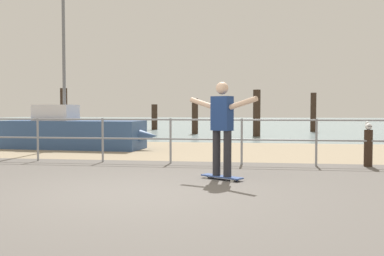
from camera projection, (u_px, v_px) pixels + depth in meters
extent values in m
cube|color=#605B56|center=(109.00, 209.00, 5.57)|extent=(24.00, 10.00, 0.04)
cube|color=tan|center=(196.00, 150.00, 13.48)|extent=(24.00, 6.00, 0.04)
cube|color=#849EA3|center=(237.00, 123.00, 41.15)|extent=(72.00, 50.00, 0.04)
cylinder|color=gray|center=(38.00, 140.00, 10.58)|extent=(0.05, 0.05, 1.05)
cylinder|color=gray|center=(103.00, 140.00, 10.35)|extent=(0.05, 0.05, 1.05)
cylinder|color=gray|center=(171.00, 141.00, 10.11)|extent=(0.05, 0.05, 1.05)
cylinder|color=gray|center=(242.00, 142.00, 9.88)|extent=(0.05, 0.05, 1.05)
cylinder|color=gray|center=(316.00, 143.00, 9.64)|extent=(0.05, 0.05, 1.05)
cylinder|color=gray|center=(102.00, 119.00, 10.33)|extent=(12.96, 0.04, 0.04)
cylinder|color=gray|center=(103.00, 138.00, 10.34)|extent=(12.96, 0.04, 0.04)
cube|color=#335184|center=(73.00, 135.00, 13.93)|extent=(4.48, 1.69, 0.90)
cone|color=#335184|center=(140.00, 136.00, 13.47)|extent=(1.15, 0.84, 0.77)
cylinder|color=slate|center=(64.00, 54.00, 13.89)|extent=(0.10, 0.10, 4.18)
cube|color=silver|center=(56.00, 113.00, 14.03)|extent=(1.26, 0.98, 0.50)
cube|color=#334C8C|center=(222.00, 177.00, 7.78)|extent=(0.78, 0.60, 0.02)
cylinder|color=silver|center=(207.00, 178.00, 7.90)|extent=(0.07, 0.06, 0.06)
cylinder|color=silver|center=(212.00, 177.00, 8.02)|extent=(0.07, 0.06, 0.06)
cylinder|color=silver|center=(232.00, 181.00, 7.53)|extent=(0.07, 0.06, 0.06)
cylinder|color=silver|center=(238.00, 180.00, 7.65)|extent=(0.07, 0.06, 0.06)
cylinder|color=#26262B|center=(217.00, 153.00, 7.84)|extent=(0.14, 0.14, 0.80)
cylinder|color=#26262B|center=(227.00, 154.00, 7.68)|extent=(0.14, 0.14, 0.80)
cube|color=navy|center=(222.00, 113.00, 7.73)|extent=(0.41, 0.36, 0.60)
sphere|color=beige|center=(222.00, 88.00, 7.71)|extent=(0.22, 0.22, 0.22)
cylinder|color=beige|center=(202.00, 103.00, 8.01)|extent=(0.52, 0.38, 0.23)
cylinder|color=beige|center=(243.00, 103.00, 7.43)|extent=(0.52, 0.38, 0.23)
cylinder|color=#332319|center=(368.00, 149.00, 9.54)|extent=(0.18, 0.18, 0.81)
ellipsoid|color=white|center=(369.00, 127.00, 9.52)|extent=(0.17, 0.33, 0.14)
sphere|color=white|center=(367.00, 124.00, 9.70)|extent=(0.09, 0.09, 0.09)
cone|color=gold|center=(367.00, 123.00, 9.75)|extent=(0.03, 0.05, 0.02)
cube|color=slate|center=(370.00, 126.00, 9.37)|extent=(0.09, 0.13, 0.02)
cylinder|color=#332319|center=(64.00, 112.00, 21.34)|extent=(0.34, 0.34, 2.27)
cylinder|color=#332319|center=(154.00, 117.00, 26.82)|extent=(0.36, 0.36, 1.55)
cylinder|color=#332319|center=(195.00, 116.00, 22.20)|extent=(0.32, 0.32, 1.80)
cylinder|color=#332319|center=(257.00, 113.00, 20.14)|extent=(0.34, 0.34, 2.15)
cylinder|color=#332319|center=(313.00, 112.00, 24.27)|extent=(0.31, 0.31, 2.16)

